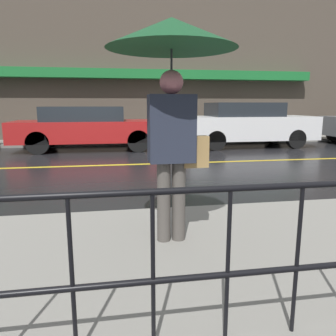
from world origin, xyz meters
TOP-DOWN VIEW (x-y plane):
  - ground_plane at (0.00, 0.00)m, footprint 80.00×80.00m
  - sidewalk_near at (0.00, -5.17)m, footprint 28.00×2.72m
  - sidewalk_far at (0.00, 4.69)m, footprint 28.00×1.76m
  - lane_marking at (0.00, 0.00)m, footprint 25.20×0.12m
  - building_storefront at (0.00, 5.70)m, footprint 28.00×0.85m
  - railing_foreground at (-0.00, -6.28)m, footprint 12.00×0.04m
  - pedestrian at (0.78, -4.84)m, footprint 1.19×1.19m
  - car_red at (-0.51, 2.89)m, footprint 4.73×1.73m
  - car_white at (4.81, 2.89)m, footprint 4.47×1.79m

SIDE VIEW (x-z plane):
  - ground_plane at x=0.00m, z-range 0.00..0.00m
  - lane_marking at x=0.00m, z-range 0.00..0.01m
  - sidewalk_near at x=0.00m, z-range 0.00..0.11m
  - sidewalk_far at x=0.00m, z-range 0.00..0.11m
  - railing_foreground at x=0.00m, z-range 0.23..1.14m
  - car_red at x=-0.51m, z-range 0.03..1.41m
  - car_white at x=4.81m, z-range 0.02..1.52m
  - pedestrian at x=0.78m, z-range 0.78..2.86m
  - building_storefront at x=0.00m, z-range -0.04..6.67m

